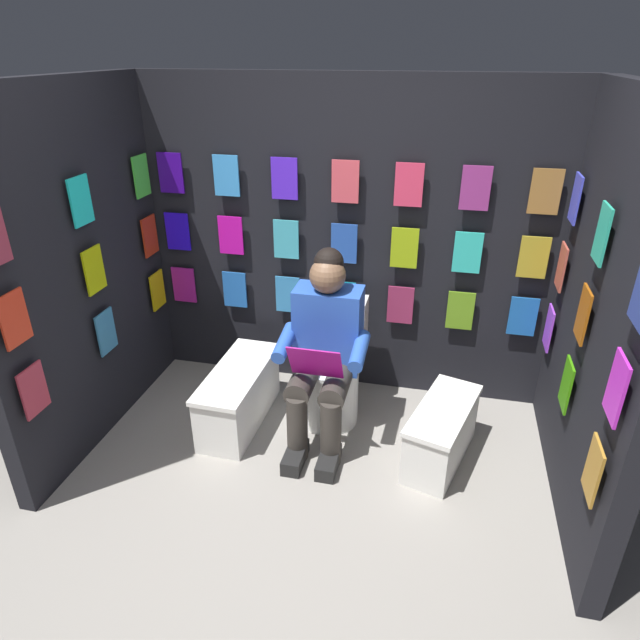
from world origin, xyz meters
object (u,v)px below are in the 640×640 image
toilet (331,370)px  comic_longbox_near (239,396)px  comic_longbox_far (441,433)px  person_reading (324,350)px

toilet → comic_longbox_near: (0.56, 0.22, -0.13)m
comic_longbox_near → comic_longbox_far: comic_longbox_near is taller
person_reading → comic_longbox_near: person_reading is taller
person_reading → comic_longbox_far: 0.84m
toilet → person_reading: bearing=90.0°
person_reading → comic_longbox_near: bearing=-0.2°
comic_longbox_far → toilet: bearing=-7.3°
comic_longbox_near → comic_longbox_far: 1.29m
comic_longbox_near → toilet: bearing=-156.6°
comic_longbox_near → comic_longbox_far: bearing=177.5°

